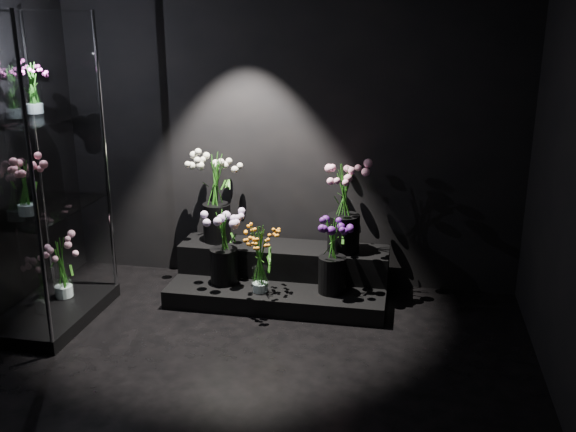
# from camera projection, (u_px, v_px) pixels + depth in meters

# --- Properties ---
(floor) EXTENTS (4.00, 4.00, 0.00)m
(floor) POSITION_uv_depth(u_px,v_px,m) (227.00, 399.00, 4.01)
(floor) COLOR black
(floor) RESTS_ON ground
(wall_back) EXTENTS (4.00, 0.00, 4.00)m
(wall_back) POSITION_uv_depth(u_px,v_px,m) (287.00, 126.00, 5.47)
(wall_back) COLOR black
(wall_back) RESTS_ON floor
(wall_front) EXTENTS (4.00, 0.00, 4.00)m
(wall_front) POSITION_uv_depth(u_px,v_px,m) (3.00, 364.00, 1.72)
(wall_front) COLOR black
(wall_front) RESTS_ON floor
(display_riser) EXTENTS (1.80, 0.80, 0.40)m
(display_riser) POSITION_uv_depth(u_px,v_px,m) (281.00, 276.00, 5.50)
(display_riser) COLOR black
(display_riser) RESTS_ON floor
(display_case) EXTENTS (0.64, 1.06, 2.34)m
(display_case) POSITION_uv_depth(u_px,v_px,m) (36.00, 175.00, 4.73)
(display_case) COLOR black
(display_case) RESTS_ON floor
(bouquet_orange_bells) EXTENTS (0.31, 0.31, 0.55)m
(bouquet_orange_bells) POSITION_uv_depth(u_px,v_px,m) (260.00, 259.00, 5.13)
(bouquet_orange_bells) COLOR white
(bouquet_orange_bells) RESTS_ON display_riser
(bouquet_lilac) EXTENTS (0.41, 0.41, 0.62)m
(bouquet_lilac) POSITION_uv_depth(u_px,v_px,m) (223.00, 241.00, 5.29)
(bouquet_lilac) COLOR black
(bouquet_lilac) RESTS_ON display_riser
(bouquet_purple) EXTENTS (0.38, 0.38, 0.61)m
(bouquet_purple) POSITION_uv_depth(u_px,v_px,m) (333.00, 252.00, 5.11)
(bouquet_purple) COLOR black
(bouquet_purple) RESTS_ON display_riser
(bouquet_cream_roses) EXTENTS (0.47, 0.47, 0.79)m
(bouquet_cream_roses) POSITION_uv_depth(u_px,v_px,m) (216.00, 189.00, 5.51)
(bouquet_cream_roses) COLOR black
(bouquet_cream_roses) RESTS_ON display_riser
(bouquet_pink_roses) EXTENTS (0.46, 0.46, 0.75)m
(bouquet_pink_roses) POSITION_uv_depth(u_px,v_px,m) (344.00, 203.00, 5.28)
(bouquet_pink_roses) COLOR black
(bouquet_pink_roses) RESTS_ON display_riser
(bouquet_case_pink) EXTENTS (0.33, 0.33, 0.43)m
(bouquet_case_pink) POSITION_uv_depth(u_px,v_px,m) (25.00, 184.00, 4.60)
(bouquet_case_pink) COLOR white
(bouquet_case_pink) RESTS_ON display_case
(bouquet_case_magenta) EXTENTS (0.27, 0.27, 0.37)m
(bouquet_case_magenta) POSITION_uv_depth(u_px,v_px,m) (33.00, 87.00, 4.70)
(bouquet_case_magenta) COLOR white
(bouquet_case_magenta) RESTS_ON display_case
(bouquet_case_base_pink) EXTENTS (0.35, 0.35, 0.51)m
(bouquet_case_base_pink) POSITION_uv_depth(u_px,v_px,m) (61.00, 266.00, 5.15)
(bouquet_case_base_pink) COLOR white
(bouquet_case_base_pink) RESTS_ON display_case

